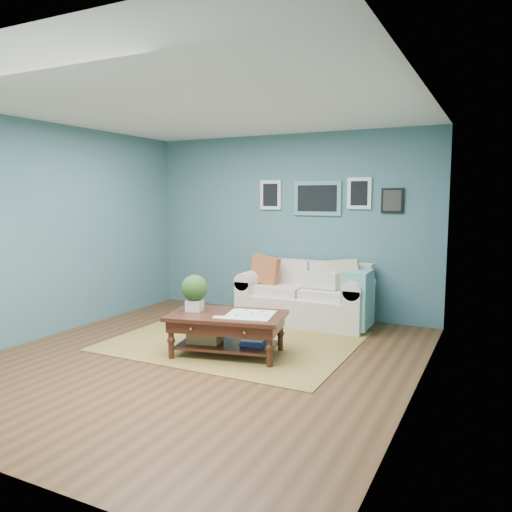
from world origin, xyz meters
The scene contains 4 objects.
room_shell centered at (0.01, 0.06, 1.36)m, with size 5.00×5.02×2.70m.
area_rug centered at (0.01, 0.75, 0.01)m, with size 2.85×2.28×0.01m, color brown.
loveseat centered at (0.53, 2.02, 0.39)m, with size 1.85×0.84×0.95m.
coffee_table centered at (0.13, 0.23, 0.39)m, with size 1.40×0.99×0.89m.
Camera 1 is at (2.90, -4.48, 1.76)m, focal length 35.00 mm.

